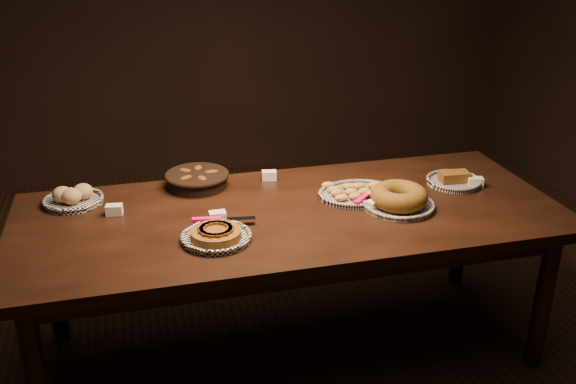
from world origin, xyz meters
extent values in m
plane|color=black|center=(0.00, 0.00, 0.00)|extent=(5.00, 5.00, 0.00)
cube|color=black|center=(0.00, 0.00, 0.72)|extent=(2.40, 1.00, 0.05)
cylinder|color=black|center=(-1.08, -0.38, 0.35)|extent=(0.08, 0.08, 0.70)
cylinder|color=black|center=(1.08, -0.38, 0.35)|extent=(0.08, 0.08, 0.70)
cylinder|color=black|center=(-1.08, 0.38, 0.35)|extent=(0.08, 0.08, 0.70)
cylinder|color=black|center=(1.08, 0.38, 0.35)|extent=(0.08, 0.08, 0.70)
torus|color=white|center=(-0.36, -0.19, 0.77)|extent=(0.29, 0.29, 0.02)
cylinder|color=#46260E|center=(-0.36, -0.19, 0.78)|extent=(0.27, 0.27, 0.03)
cube|color=#582F0F|center=(-0.31, -0.17, 0.80)|extent=(0.05, 0.07, 0.01)
cube|color=#582F0F|center=(-0.32, -0.15, 0.80)|extent=(0.07, 0.06, 0.01)
cube|color=#582F0F|center=(-0.35, -0.14, 0.80)|extent=(0.07, 0.03, 0.01)
cube|color=#582F0F|center=(-0.37, -0.14, 0.80)|extent=(0.07, 0.04, 0.01)
cube|color=#582F0F|center=(-0.40, -0.15, 0.80)|extent=(0.06, 0.06, 0.01)
cube|color=#582F0F|center=(-0.41, -0.17, 0.80)|extent=(0.04, 0.07, 0.01)
cube|color=#582F0F|center=(-0.41, -0.20, 0.80)|extent=(0.03, 0.07, 0.01)
cube|color=#582F0F|center=(-0.40, -0.23, 0.80)|extent=(0.06, 0.07, 0.01)
cube|color=#582F0F|center=(-0.38, -0.24, 0.80)|extent=(0.07, 0.05, 0.01)
cube|color=#582F0F|center=(-0.36, -0.25, 0.80)|extent=(0.07, 0.02, 0.01)
cube|color=#582F0F|center=(-0.33, -0.24, 0.80)|extent=(0.07, 0.05, 0.01)
cube|color=#582F0F|center=(-0.31, -0.22, 0.80)|extent=(0.05, 0.07, 0.01)
cube|color=#582F0F|center=(-0.30, -0.20, 0.80)|extent=(0.03, 0.07, 0.01)
cube|color=#FF0C69|center=(-0.38, -0.06, 0.78)|extent=(0.12, 0.04, 0.02)
cube|color=silver|center=(-0.25, -0.07, 0.78)|extent=(0.15, 0.05, 0.00)
torus|color=black|center=(0.34, 0.08, 0.77)|extent=(0.30, 0.30, 0.02)
ellipsoid|color=#A87230|center=(0.24, 0.02, 0.78)|extent=(0.07, 0.05, 0.03)
ellipsoid|color=#A87230|center=(0.31, 0.03, 0.78)|extent=(0.07, 0.06, 0.03)
ellipsoid|color=#A87230|center=(0.38, 0.02, 0.78)|extent=(0.07, 0.05, 0.03)
ellipsoid|color=#A87230|center=(0.45, 0.03, 0.78)|extent=(0.07, 0.06, 0.03)
ellipsoid|color=#A87230|center=(0.24, 0.08, 0.78)|extent=(0.07, 0.05, 0.03)
ellipsoid|color=#A87230|center=(0.31, 0.08, 0.78)|extent=(0.07, 0.04, 0.03)
ellipsoid|color=#A87230|center=(0.37, 0.07, 0.78)|extent=(0.07, 0.06, 0.03)
ellipsoid|color=#A87230|center=(0.44, 0.08, 0.78)|extent=(0.07, 0.05, 0.03)
ellipsoid|color=#A87230|center=(0.24, 0.12, 0.78)|extent=(0.06, 0.04, 0.03)
ellipsoid|color=#A87230|center=(0.32, 0.14, 0.78)|extent=(0.07, 0.05, 0.03)
ellipsoid|color=#A87230|center=(0.36, 0.13, 0.78)|extent=(0.07, 0.05, 0.03)
ellipsoid|color=#A87230|center=(0.44, 0.13, 0.78)|extent=(0.06, 0.04, 0.03)
ellipsoid|color=#A87230|center=(0.23, 0.18, 0.78)|extent=(0.07, 0.05, 0.03)
torus|color=black|center=(0.47, -0.09, 0.77)|extent=(0.32, 0.32, 0.02)
torus|color=brown|center=(0.47, -0.09, 0.81)|extent=(0.28, 0.28, 0.09)
cube|color=#FF0C69|center=(0.32, -0.02, 0.78)|extent=(0.11, 0.10, 0.02)
cube|color=silver|center=(0.42, 0.07, 0.78)|extent=(0.13, 0.12, 0.00)
cylinder|color=black|center=(-0.36, 0.38, 0.79)|extent=(0.37, 0.37, 0.07)
torus|color=black|center=(-0.36, 0.38, 0.81)|extent=(0.31, 0.31, 0.02)
ellipsoid|color=#381E0B|center=(-0.29, 0.38, 0.81)|extent=(0.09, 0.05, 0.04)
ellipsoid|color=#381E0B|center=(-0.35, 0.45, 0.81)|extent=(0.07, 0.10, 0.04)
ellipsoid|color=#381E0B|center=(-0.41, 0.43, 0.81)|extent=(0.10, 0.10, 0.04)
ellipsoid|color=#381E0B|center=(-0.42, 0.34, 0.81)|extent=(0.10, 0.10, 0.04)
ellipsoid|color=#381E0B|center=(-0.35, 0.31, 0.81)|extent=(0.07, 0.10, 0.04)
torus|color=white|center=(-0.93, 0.33, 0.77)|extent=(0.27, 0.27, 0.02)
ellipsoid|color=#AD7C4F|center=(-0.97, 0.32, 0.80)|extent=(0.09, 0.09, 0.07)
ellipsoid|color=#AD7C4F|center=(-0.89, 0.34, 0.80)|extent=(0.09, 0.09, 0.07)
ellipsoid|color=#AD7C4F|center=(-0.93, 0.29, 0.80)|extent=(0.09, 0.09, 0.07)
torus|color=black|center=(0.84, 0.11, 0.77)|extent=(0.27, 0.27, 0.02)
cube|color=#46260E|center=(0.84, 0.11, 0.79)|extent=(0.15, 0.09, 0.05)
cube|color=white|center=(-0.33, -0.02, 0.77)|extent=(0.07, 0.05, 0.04)
cube|color=white|center=(-0.01, 0.38, 0.77)|extent=(0.08, 0.06, 0.04)
cube|color=white|center=(0.36, -0.08, 0.77)|extent=(0.08, 0.07, 0.04)
cube|color=white|center=(-0.75, 0.16, 0.77)|extent=(0.08, 0.06, 0.04)
cube|color=white|center=(0.93, 0.05, 0.77)|extent=(0.08, 0.06, 0.04)
camera|label=1|loc=(-0.65, -2.48, 1.95)|focal=40.00mm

